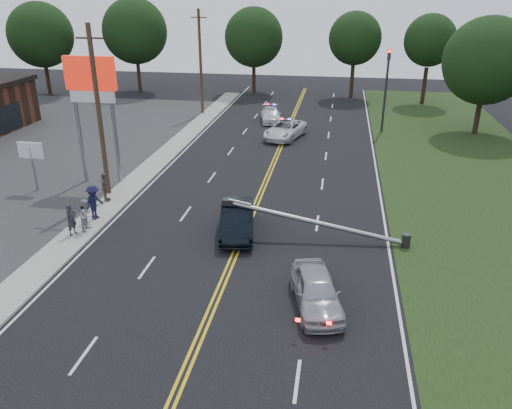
% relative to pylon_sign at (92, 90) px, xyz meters
% --- Properties ---
extents(ground, '(120.00, 120.00, 0.00)m').
position_rel_pylon_sign_xyz_m(ground, '(10.50, -14.00, -6.00)').
color(ground, black).
rests_on(ground, ground).
extents(sidewalk, '(1.80, 70.00, 0.12)m').
position_rel_pylon_sign_xyz_m(sidewalk, '(2.10, -4.00, -5.94)').
color(sidewalk, '#9F9990').
rests_on(sidewalk, ground).
extents(grass_verge, '(12.00, 80.00, 0.01)m').
position_rel_pylon_sign_xyz_m(grass_verge, '(24.00, -4.00, -5.99)').
color(grass_verge, black).
rests_on(grass_verge, ground).
extents(centerline_yellow, '(0.36, 80.00, 0.00)m').
position_rel_pylon_sign_xyz_m(centerline_yellow, '(10.50, -4.00, -5.99)').
color(centerline_yellow, gold).
rests_on(centerline_yellow, ground).
extents(pylon_sign, '(3.20, 0.35, 8.00)m').
position_rel_pylon_sign_xyz_m(pylon_sign, '(0.00, 0.00, 0.00)').
color(pylon_sign, gray).
rests_on(pylon_sign, ground).
extents(small_sign, '(1.60, 0.14, 3.10)m').
position_rel_pylon_sign_xyz_m(small_sign, '(-3.50, -2.00, -3.66)').
color(small_sign, gray).
rests_on(small_sign, ground).
extents(traffic_signal, '(0.28, 0.41, 7.05)m').
position_rel_pylon_sign_xyz_m(traffic_signal, '(18.80, 16.00, -1.79)').
color(traffic_signal, '#2D2D30').
rests_on(traffic_signal, ground).
extents(fallen_streetlight, '(9.36, 0.44, 1.91)m').
position_rel_pylon_sign_xyz_m(fallen_streetlight, '(14.69, -6.00, -5.08)').
color(fallen_streetlight, '#2D2D30').
rests_on(fallen_streetlight, ground).
extents(utility_pole_mid, '(1.60, 0.28, 10.00)m').
position_rel_pylon_sign_xyz_m(utility_pole_mid, '(1.30, -2.00, -0.91)').
color(utility_pole_mid, '#382619').
rests_on(utility_pole_mid, ground).
extents(utility_pole_far, '(1.60, 0.28, 10.00)m').
position_rel_pylon_sign_xyz_m(utility_pole_far, '(1.30, 20.00, -0.91)').
color(utility_pole_far, '#382619').
rests_on(utility_pole_far, ground).
extents(tree_4, '(7.32, 7.32, 10.48)m').
position_rel_pylon_sign_xyz_m(tree_4, '(-19.48, 26.81, 0.82)').
color(tree_4, black).
rests_on(tree_4, ground).
extents(tree_5, '(7.59, 7.59, 10.90)m').
position_rel_pylon_sign_xyz_m(tree_5, '(-9.51, 30.44, 1.09)').
color(tree_5, black).
rests_on(tree_5, ground).
extents(tree_6, '(6.86, 6.86, 9.89)m').
position_rel_pylon_sign_xyz_m(tree_6, '(4.49, 32.14, 0.45)').
color(tree_6, black).
rests_on(tree_6, ground).
extents(tree_7, '(5.88, 5.88, 9.53)m').
position_rel_pylon_sign_xyz_m(tree_7, '(16.19, 31.17, 0.57)').
color(tree_7, black).
rests_on(tree_7, ground).
extents(tree_8, '(5.44, 5.44, 9.42)m').
position_rel_pylon_sign_xyz_m(tree_8, '(23.95, 28.83, 0.68)').
color(tree_8, black).
rests_on(tree_8, ground).
extents(tree_9, '(7.19, 7.19, 9.79)m').
position_rel_pylon_sign_xyz_m(tree_9, '(26.80, 16.59, 0.19)').
color(tree_9, black).
rests_on(tree_9, ground).
extents(crashed_sedan, '(2.40, 4.92, 1.55)m').
position_rel_pylon_sign_xyz_m(crashed_sedan, '(10.16, -5.82, -5.22)').
color(crashed_sedan, black).
rests_on(crashed_sedan, ground).
extents(waiting_sedan, '(2.63, 4.48, 1.43)m').
position_rel_pylon_sign_xyz_m(waiting_sedan, '(14.55, -11.73, -5.28)').
color(waiting_sedan, '#A8AAB0').
rests_on(waiting_sedan, ground).
extents(emergency_a, '(3.70, 5.66, 1.45)m').
position_rel_pylon_sign_xyz_m(emergency_a, '(10.57, 12.50, -5.27)').
color(emergency_a, silver).
rests_on(emergency_a, ground).
extents(emergency_b, '(2.58, 4.61, 1.26)m').
position_rel_pylon_sign_xyz_m(emergency_b, '(8.57, 18.03, -5.37)').
color(emergency_b, silver).
rests_on(emergency_b, ground).
extents(bystander_a, '(0.54, 0.69, 1.67)m').
position_rel_pylon_sign_xyz_m(bystander_a, '(1.97, -7.63, -5.04)').
color(bystander_a, '#282930').
rests_on(bystander_a, sidewalk).
extents(bystander_b, '(0.66, 0.84, 1.71)m').
position_rel_pylon_sign_xyz_m(bystander_b, '(2.47, -6.99, -5.02)').
color(bystander_b, '#A0A0A4').
rests_on(bystander_b, sidewalk).
extents(bystander_c, '(0.97, 1.37, 1.93)m').
position_rel_pylon_sign_xyz_m(bystander_c, '(2.24, -5.66, -4.91)').
color(bystander_c, '#171638').
rests_on(bystander_c, sidewalk).
extents(bystander_d, '(0.67, 1.10, 1.74)m').
position_rel_pylon_sign_xyz_m(bystander_d, '(1.71, -3.21, -5.00)').
color(bystander_d, '#61554D').
rests_on(bystander_d, sidewalk).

